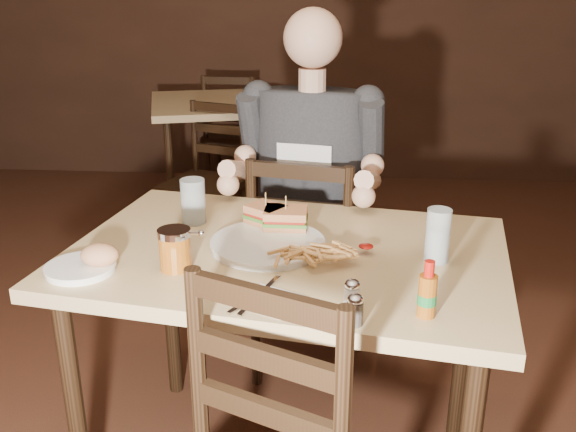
# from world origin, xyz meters

# --- Properties ---
(room_shell) EXTENTS (7.00, 7.00, 7.00)m
(room_shell) POSITION_xyz_m (0.00, 0.00, 1.40)
(room_shell) COLOR black
(room_shell) RESTS_ON ground
(main_table) EXTENTS (1.30, 0.98, 0.77)m
(main_table) POSITION_xyz_m (-0.22, 0.30, 0.69)
(main_table) COLOR tan
(main_table) RESTS_ON ground
(bg_table) EXTENTS (0.98, 0.98, 0.77)m
(bg_table) POSITION_xyz_m (-0.80, 2.50, 0.68)
(bg_table) COLOR tan
(bg_table) RESTS_ON ground
(chair_far) EXTENTS (0.49, 0.53, 0.90)m
(chair_far) POSITION_xyz_m (-0.17, 0.89, 0.45)
(chair_far) COLOR black
(chair_far) RESTS_ON ground
(bg_chair_far) EXTENTS (0.42, 0.45, 0.86)m
(bg_chair_far) POSITION_xyz_m (-0.80, 3.05, 0.43)
(bg_chair_far) COLOR black
(bg_chair_far) RESTS_ON ground
(bg_chair_near) EXTENTS (0.50, 0.53, 0.83)m
(bg_chair_near) POSITION_xyz_m (-0.80, 1.95, 0.42)
(bg_chair_near) COLOR black
(bg_chair_near) RESTS_ON ground
(diner) EXTENTS (0.60, 0.51, 0.92)m
(diner) POSITION_xyz_m (-0.18, 0.84, 0.92)
(diner) COLOR #2B2D30
(diner) RESTS_ON chair_far
(dinner_plate) EXTENTS (0.36, 0.36, 0.02)m
(dinner_plate) POSITION_xyz_m (-0.27, 0.30, 0.78)
(dinner_plate) COLOR white
(dinner_plate) RESTS_ON main_table
(sandwich_left) EXTENTS (0.13, 0.13, 0.09)m
(sandwich_left) POSITION_xyz_m (-0.29, 0.43, 0.83)
(sandwich_left) COLOR tan
(sandwich_left) RESTS_ON dinner_plate
(sandwich_right) EXTENTS (0.12, 0.10, 0.10)m
(sandwich_right) POSITION_xyz_m (-0.23, 0.41, 0.84)
(sandwich_right) COLOR tan
(sandwich_right) RESTS_ON dinner_plate
(fries_pile) EXTENTS (0.28, 0.21, 0.04)m
(fries_pile) POSITION_xyz_m (-0.14, 0.21, 0.81)
(fries_pile) COLOR tan
(fries_pile) RESTS_ON dinner_plate
(ketchup_dollop) EXTENTS (0.05, 0.05, 0.01)m
(ketchup_dollop) POSITION_xyz_m (0.00, 0.28, 0.79)
(ketchup_dollop) COLOR maroon
(ketchup_dollop) RESTS_ON dinner_plate
(glass_left) EXTENTS (0.09, 0.09, 0.14)m
(glass_left) POSITION_xyz_m (-0.51, 0.48, 0.84)
(glass_left) COLOR silver
(glass_left) RESTS_ON main_table
(glass_right) EXTENTS (0.07, 0.07, 0.15)m
(glass_right) POSITION_xyz_m (0.18, 0.25, 0.84)
(glass_right) COLOR silver
(glass_right) RESTS_ON main_table
(hot_sauce) EXTENTS (0.05, 0.05, 0.13)m
(hot_sauce) POSITION_xyz_m (0.12, -0.05, 0.84)
(hot_sauce) COLOR #914A10
(hot_sauce) RESTS_ON main_table
(salt_shaker) EXTENTS (0.04, 0.04, 0.07)m
(salt_shaker) POSITION_xyz_m (-0.04, -0.03, 0.80)
(salt_shaker) COLOR white
(salt_shaker) RESTS_ON main_table
(pepper_shaker) EXTENTS (0.04, 0.04, 0.07)m
(pepper_shaker) POSITION_xyz_m (-0.04, -0.10, 0.80)
(pepper_shaker) COLOR #38332D
(pepper_shaker) RESTS_ON main_table
(syrup_dispenser) EXTENTS (0.10, 0.10, 0.11)m
(syrup_dispenser) POSITION_xyz_m (-0.49, 0.15, 0.82)
(syrup_dispenser) COLOR #914A10
(syrup_dispenser) RESTS_ON main_table
(napkin) EXTENTS (0.17, 0.17, 0.00)m
(napkin) POSITION_xyz_m (-0.23, -0.01, 0.77)
(napkin) COLOR white
(napkin) RESTS_ON main_table
(knife) EXTENTS (0.08, 0.21, 0.01)m
(knife) POSITION_xyz_m (-0.26, 0.02, 0.78)
(knife) COLOR silver
(knife) RESTS_ON napkin
(fork) EXTENTS (0.09, 0.13, 0.00)m
(fork) POSITION_xyz_m (-0.28, -0.02, 0.77)
(fork) COLOR silver
(fork) RESTS_ON napkin
(side_plate) EXTENTS (0.20, 0.20, 0.01)m
(side_plate) POSITION_xyz_m (-0.73, 0.11, 0.78)
(side_plate) COLOR white
(side_plate) RESTS_ON main_table
(bread_roll) EXTENTS (0.11, 0.10, 0.06)m
(bread_roll) POSITION_xyz_m (-0.68, 0.13, 0.81)
(bread_roll) COLOR tan
(bread_roll) RESTS_ON side_plate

